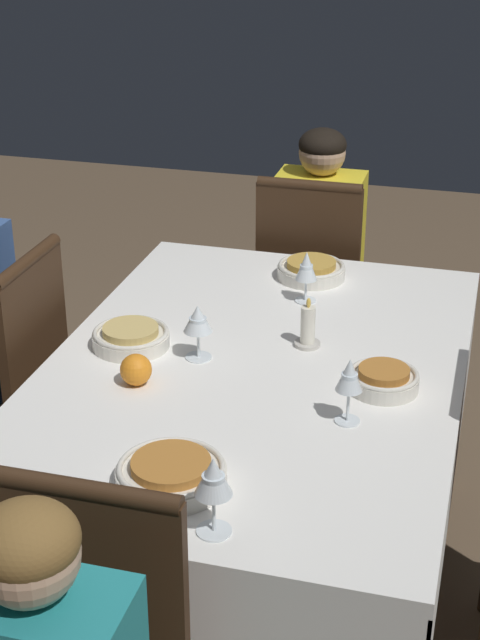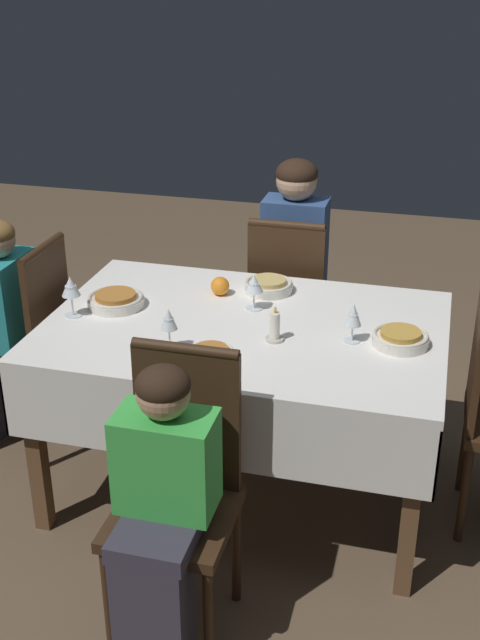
% 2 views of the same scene
% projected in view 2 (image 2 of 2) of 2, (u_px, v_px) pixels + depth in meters
% --- Properties ---
extents(ground_plane, '(8.00, 8.00, 0.00)m').
position_uv_depth(ground_plane, '(244.00, 485.00, 3.42)').
color(ground_plane, brown).
extents(dining_table, '(1.54, 1.04, 0.76)m').
position_uv_depth(dining_table, '(245.00, 345.00, 3.14)').
color(dining_table, white).
rests_on(dining_table, ground_plane).
extents(chair_north, '(0.38, 0.39, 0.98)m').
position_uv_depth(chair_north, '(289.00, 304.00, 3.83)').
color(chair_north, '#382314').
rests_on(chair_north, ground_plane).
extents(chair_west, '(0.39, 0.38, 0.98)m').
position_uv_depth(chair_west, '(30.00, 340.00, 3.48)').
color(chair_west, '#382314').
rests_on(chair_west, ground_plane).
extents(chair_south, '(0.38, 0.39, 0.98)m').
position_uv_depth(chair_south, '(179.00, 483.00, 2.56)').
color(chair_south, '#382314').
rests_on(chair_south, ground_plane).
extents(person_adult_denim, '(0.30, 0.34, 1.21)m').
position_uv_depth(person_adult_denim, '(296.00, 263.00, 3.89)').
color(person_adult_denim, '#4C4233').
rests_on(person_adult_denim, ground_plane).
extents(person_child_green, '(0.30, 0.33, 1.01)m').
position_uv_depth(person_child_green, '(161.00, 510.00, 2.41)').
color(person_child_green, '#383342').
rests_on(person_child_green, ground_plane).
extents(bowl_north, '(0.20, 0.20, 0.06)m').
position_uv_depth(bowl_north, '(269.00, 285.00, 3.38)').
color(bowl_north, silver).
rests_on(bowl_north, dining_table).
extents(wine_glass_north, '(0.07, 0.07, 0.15)m').
position_uv_depth(wine_glass_north, '(253.00, 285.00, 3.18)').
color(wine_glass_north, white).
rests_on(wine_glass_north, dining_table).
extents(bowl_east, '(0.21, 0.21, 0.06)m').
position_uv_depth(bowl_east, '(400.00, 338.00, 2.93)').
color(bowl_east, silver).
rests_on(bowl_east, dining_table).
extents(wine_glass_east, '(0.06, 0.06, 0.15)m').
position_uv_depth(wine_glass_east, '(353.00, 316.00, 2.92)').
color(wine_glass_east, white).
rests_on(wine_glass_east, dining_table).
extents(bowl_west, '(0.23, 0.23, 0.06)m').
position_uv_depth(bowl_west, '(116.00, 300.00, 3.24)').
color(bowl_west, silver).
rests_on(bowl_west, dining_table).
extents(wine_glass_west, '(0.07, 0.07, 0.17)m').
position_uv_depth(wine_glass_west, '(71.00, 288.00, 3.12)').
color(wine_glass_west, white).
rests_on(wine_glass_west, dining_table).
extents(bowl_south, '(0.17, 0.17, 0.06)m').
position_uv_depth(bowl_south, '(211.00, 355.00, 2.80)').
color(bowl_south, silver).
rests_on(bowl_south, dining_table).
extents(wine_glass_south, '(0.06, 0.06, 0.16)m').
position_uv_depth(wine_glass_south, '(169.00, 321.00, 2.86)').
color(wine_glass_south, white).
rests_on(wine_glass_south, dining_table).
extents(candle_centerpiece, '(0.07, 0.07, 0.14)m').
position_uv_depth(candle_centerpiece, '(275.00, 329.00, 2.95)').
color(candle_centerpiece, beige).
rests_on(candle_centerpiece, dining_table).
extents(orange_fruit, '(0.08, 0.08, 0.08)m').
position_uv_depth(orange_fruit, '(220.00, 286.00, 3.34)').
color(orange_fruit, orange).
rests_on(orange_fruit, dining_table).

